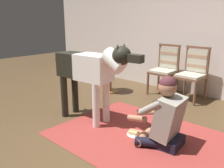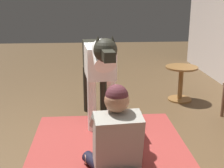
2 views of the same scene
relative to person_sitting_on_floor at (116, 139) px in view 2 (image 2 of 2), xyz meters
name	(u,v)px [view 2 (image 2 of 2)]	position (x,y,z in m)	size (l,w,h in m)	color
ground_plane	(70,156)	(-0.36, -0.43, -0.35)	(14.88, 14.88, 0.00)	brown
area_rug	(111,162)	(-0.21, -0.04, -0.34)	(2.34, 1.66, 0.01)	maroon
person_sitting_on_floor	(116,139)	(0.00, 0.00, 0.00)	(0.68, 0.58, 0.85)	black
large_dog	(99,64)	(-1.14, -0.11, 0.42)	(1.54, 0.40, 1.17)	white
hot_dog_on_plate	(109,151)	(-0.39, -0.04, -0.32)	(0.22, 0.22, 0.06)	white
round_side_table	(181,80)	(-1.91, 1.15, -0.03)	(0.48, 0.48, 0.53)	brown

